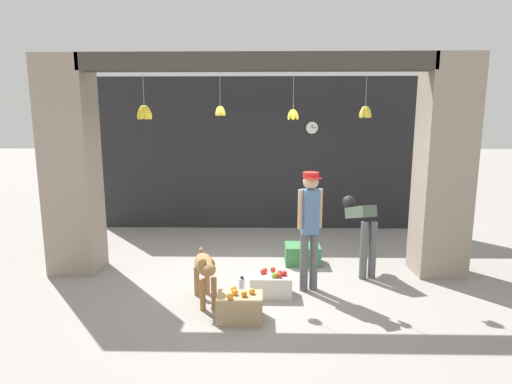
% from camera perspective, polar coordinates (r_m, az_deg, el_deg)
% --- Properties ---
extents(ground_plane, '(60.00, 60.00, 0.00)m').
position_cam_1_polar(ground_plane, '(6.00, -0.08, -12.24)').
color(ground_plane, gray).
extents(shop_back_wall, '(6.81, 0.12, 3.20)m').
position_cam_1_polar(shop_back_wall, '(8.52, 0.32, 5.42)').
color(shop_back_wall, '#232326').
rests_on(shop_back_wall, ground_plane).
extents(shop_pillar_left, '(0.70, 0.60, 3.20)m').
position_cam_1_polar(shop_pillar_left, '(6.56, -24.89, 3.19)').
color(shop_pillar_left, gray).
rests_on(shop_pillar_left, ground_plane).
extents(shop_pillar_right, '(0.70, 0.60, 3.20)m').
position_cam_1_polar(shop_pillar_right, '(6.46, 25.23, 3.08)').
color(shop_pillar_right, gray).
rests_on(shop_pillar_right, ground_plane).
extents(storefront_awning, '(4.91, 0.29, 0.91)m').
position_cam_1_polar(storefront_awning, '(5.74, -0.34, 17.73)').
color(storefront_awning, '#3D3833').
extents(dog, '(0.41, 0.84, 0.67)m').
position_cam_1_polar(dog, '(5.13, -7.28, -10.78)').
color(dog, '#9E7042').
rests_on(dog, ground_plane).
extents(shopkeeper, '(0.33, 0.29, 1.62)m').
position_cam_1_polar(shopkeeper, '(5.37, 7.70, -4.29)').
color(shopkeeper, '#56565B').
rests_on(shopkeeper, ground_plane).
extents(worker_stooping, '(0.39, 0.84, 1.12)m').
position_cam_1_polar(worker_stooping, '(6.21, 14.80, -4.57)').
color(worker_stooping, '#56565B').
rests_on(worker_stooping, ground_plane).
extents(fruit_crate_oranges, '(0.53, 0.35, 0.36)m').
position_cam_1_polar(fruit_crate_oranges, '(4.81, -2.34, -16.07)').
color(fruit_crate_oranges, tan).
rests_on(fruit_crate_oranges, ground_plane).
extents(fruit_crate_apples, '(0.55, 0.33, 0.34)m').
position_cam_1_polar(fruit_crate_apples, '(5.42, 2.16, -13.05)').
color(fruit_crate_apples, silver).
rests_on(fruit_crate_apples, ground_plane).
extents(produce_box_green, '(0.56, 0.43, 0.31)m').
position_cam_1_polar(produce_box_green, '(6.60, 6.63, -8.79)').
color(produce_box_green, '#387A42').
rests_on(produce_box_green, ground_plane).
extents(water_bottle, '(0.08, 0.08, 0.29)m').
position_cam_1_polar(water_bottle, '(5.34, -2.01, -13.54)').
color(water_bottle, silver).
rests_on(water_bottle, ground_plane).
extents(wall_clock, '(0.26, 0.03, 0.26)m').
position_cam_1_polar(wall_clock, '(8.48, 8.00, 9.08)').
color(wall_clock, black).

